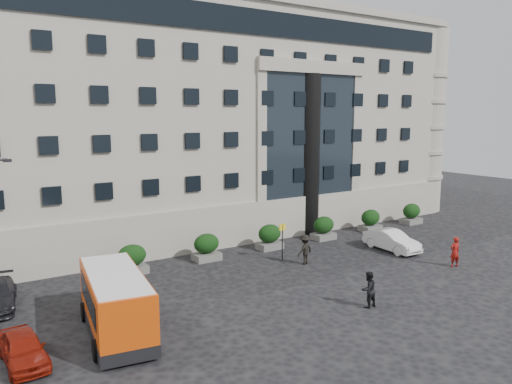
% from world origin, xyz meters
% --- Properties ---
extents(ground, '(120.00, 120.00, 0.00)m').
position_xyz_m(ground, '(0.00, 0.00, 0.00)').
color(ground, black).
rests_on(ground, ground).
extents(civic_building, '(44.00, 24.00, 18.00)m').
position_xyz_m(civic_building, '(6.00, 22.00, 9.00)').
color(civic_building, '#9D978B').
rests_on(civic_building, ground).
extents(entrance_column, '(1.80, 1.80, 13.00)m').
position_xyz_m(entrance_column, '(12.00, 10.30, 6.50)').
color(entrance_column, black).
rests_on(entrance_column, ground).
extents(hedge_a, '(1.80, 1.26, 1.84)m').
position_xyz_m(hedge_a, '(-4.00, 7.80, 0.93)').
color(hedge_a, '#565754').
rests_on(hedge_a, ground).
extents(hedge_b, '(1.80, 1.26, 1.84)m').
position_xyz_m(hedge_b, '(1.20, 7.80, 0.93)').
color(hedge_b, '#565754').
rests_on(hedge_b, ground).
extents(hedge_c, '(1.80, 1.26, 1.84)m').
position_xyz_m(hedge_c, '(6.40, 7.80, 0.93)').
color(hedge_c, '#565754').
rests_on(hedge_c, ground).
extents(hedge_d, '(1.80, 1.26, 1.84)m').
position_xyz_m(hedge_d, '(11.60, 7.80, 0.93)').
color(hedge_d, '#565754').
rests_on(hedge_d, ground).
extents(hedge_e, '(1.80, 1.26, 1.84)m').
position_xyz_m(hedge_e, '(16.80, 7.80, 0.93)').
color(hedge_e, '#565754').
rests_on(hedge_e, ground).
extents(hedge_f, '(1.80, 1.26, 1.84)m').
position_xyz_m(hedge_f, '(22.00, 7.80, 0.93)').
color(hedge_f, '#565754').
rests_on(hedge_f, ground).
extents(bus_stop_sign, '(0.50, 0.08, 2.52)m').
position_xyz_m(bus_stop_sign, '(5.50, 5.00, 1.73)').
color(bus_stop_sign, '#262628').
rests_on(bus_stop_sign, ground).
extents(minibus, '(3.34, 7.07, 2.84)m').
position_xyz_m(minibus, '(-7.54, -0.18, 1.57)').
color(minibus, '#C33E09').
rests_on(minibus, ground).
extents(parked_car_a, '(1.65, 3.81, 1.28)m').
position_xyz_m(parked_car_a, '(-11.50, -0.82, 0.64)').
color(parked_car_a, maroon).
rests_on(parked_car_a, ground).
extents(white_taxi, '(1.74, 4.56, 1.49)m').
position_xyz_m(white_taxi, '(13.59, 2.62, 0.74)').
color(white_taxi, silver).
rests_on(white_taxi, ground).
extents(pedestrian_a, '(0.82, 0.64, 1.98)m').
position_xyz_m(pedestrian_a, '(14.00, -2.30, 0.99)').
color(pedestrian_a, maroon).
rests_on(pedestrian_a, ground).
extents(pedestrian_b, '(0.93, 0.74, 1.89)m').
position_xyz_m(pedestrian_b, '(4.27, -4.12, 0.94)').
color(pedestrian_b, black).
rests_on(pedestrian_b, ground).
extents(pedestrian_c, '(1.39, 0.97, 1.97)m').
position_xyz_m(pedestrian_c, '(6.22, 3.47, 0.99)').
color(pedestrian_c, black).
rests_on(pedestrian_c, ground).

